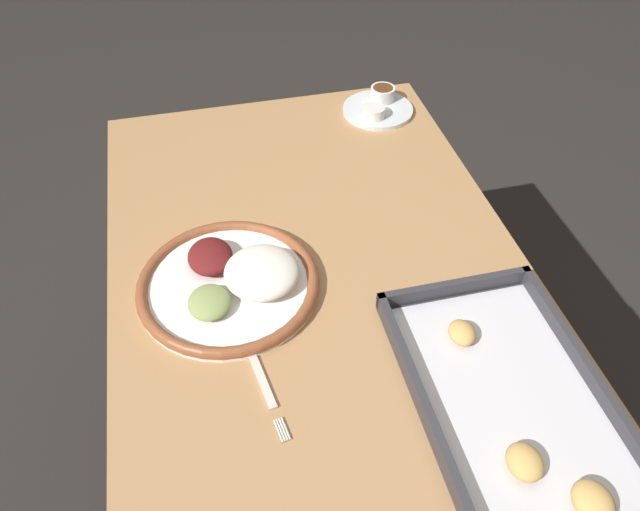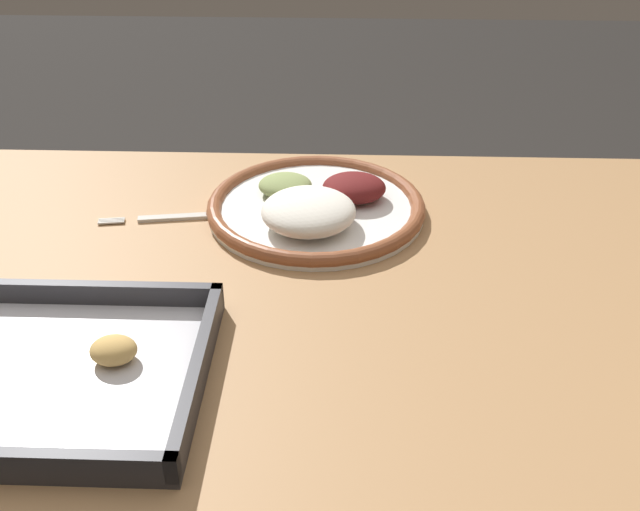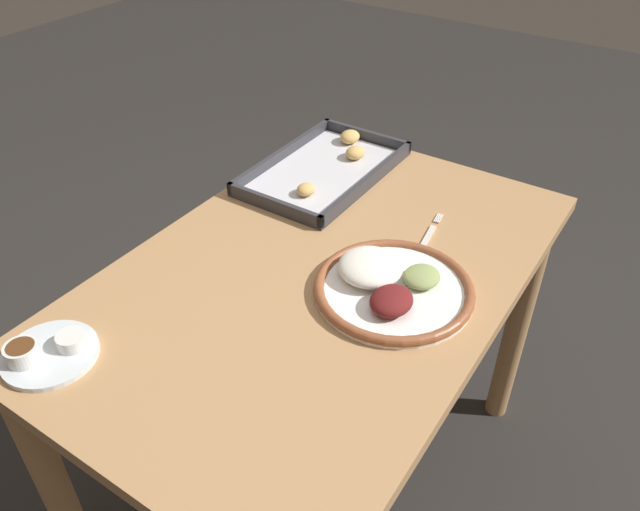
{
  "view_description": "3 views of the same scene",
  "coord_description": "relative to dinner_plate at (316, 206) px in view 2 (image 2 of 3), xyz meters",
  "views": [
    {
      "loc": [
        0.72,
        -0.17,
        1.49
      ],
      "look_at": [
        0.0,
        0.0,
        0.76
      ],
      "focal_mm": 35.0,
      "sensor_mm": 36.0,
      "label": 1
    },
    {
      "loc": [
        -0.02,
        0.75,
        1.23
      ],
      "look_at": [
        0.0,
        0.0,
        0.76
      ],
      "focal_mm": 42.0,
      "sensor_mm": 36.0,
      "label": 2
    },
    {
      "loc": [
        -0.8,
        -0.53,
        1.49
      ],
      "look_at": [
        0.0,
        0.0,
        0.76
      ],
      "focal_mm": 35.0,
      "sensor_mm": 36.0,
      "label": 3
    }
  ],
  "objects": [
    {
      "name": "fork",
      "position": [
        0.18,
        0.01,
        -0.01
      ],
      "size": [
        0.2,
        0.04,
        0.0
      ],
      "rotation": [
        0.0,
        0.0,
        0.15
      ],
      "color": "silver",
      "rests_on": "dining_table"
    },
    {
      "name": "dinner_plate",
      "position": [
        0.0,
        0.0,
        0.0
      ],
      "size": [
        0.3,
        0.3,
        0.06
      ],
      "color": "white",
      "rests_on": "dining_table"
    },
    {
      "name": "dining_table",
      "position": [
        -0.02,
        0.15,
        -0.14
      ],
      "size": [
        1.09,
        0.71,
        0.73
      ],
      "color": "#AD7F51",
      "rests_on": "ground_plane"
    }
  ]
}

